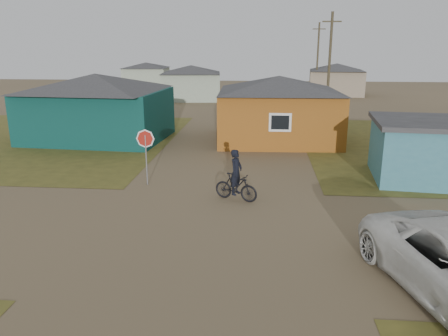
{
  "coord_description": "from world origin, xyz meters",
  "views": [
    {
      "loc": [
        1.51,
        -12.32,
        5.65
      ],
      "look_at": [
        0.18,
        3.0,
        1.3
      ],
      "focal_mm": 35.0,
      "sensor_mm": 36.0,
      "label": 1
    }
  ],
  "objects": [
    {
      "name": "ground",
      "position": [
        0.0,
        0.0,
        0.0
      ],
      "size": [
        120.0,
        120.0,
        0.0
      ],
      "primitive_type": "plane",
      "color": "brown"
    },
    {
      "name": "grass_nw",
      "position": [
        -14.0,
        13.0,
        0.01
      ],
      "size": [
        20.0,
        18.0,
        0.0
      ],
      "primitive_type": "cube",
      "color": "brown",
      "rests_on": "ground"
    },
    {
      "name": "house_teal",
      "position": [
        -8.5,
        13.5,
        2.05
      ],
      "size": [
        8.93,
        7.08,
        4.0
      ],
      "color": "#09312E",
      "rests_on": "ground"
    },
    {
      "name": "house_yellow",
      "position": [
        2.5,
        14.0,
        2.0
      ],
      "size": [
        7.72,
        6.76,
        3.9
      ],
      "color": "#8D4E15",
      "rests_on": "ground"
    },
    {
      "name": "house_pale_west",
      "position": [
        -6.0,
        34.0,
        1.86
      ],
      "size": [
        7.04,
        6.15,
        3.6
      ],
      "color": "#96A38C",
      "rests_on": "ground"
    },
    {
      "name": "house_beige_east",
      "position": [
        10.0,
        40.0,
        1.86
      ],
      "size": [
        6.95,
        6.05,
        3.6
      ],
      "color": "gray",
      "rests_on": "ground"
    },
    {
      "name": "house_pale_north",
      "position": [
        -14.0,
        46.0,
        1.75
      ],
      "size": [
        6.28,
        5.81,
        3.4
      ],
      "color": "#96A38C",
      "rests_on": "ground"
    },
    {
      "name": "utility_pole_near",
      "position": [
        6.5,
        22.0,
        4.14
      ],
      "size": [
        1.4,
        0.2,
        8.0
      ],
      "color": "#423A28",
      "rests_on": "ground"
    },
    {
      "name": "utility_pole_far",
      "position": [
        7.5,
        38.0,
        4.14
      ],
      "size": [
        1.4,
        0.2,
        8.0
      ],
      "color": "#423A28",
      "rests_on": "ground"
    },
    {
      "name": "stop_sign",
      "position": [
        -3.2,
        4.76,
        1.74
      ],
      "size": [
        0.71,
        0.36,
        2.35
      ],
      "color": "gray",
      "rests_on": "ground"
    },
    {
      "name": "cyclist",
      "position": [
        0.61,
        3.19,
        0.71
      ],
      "size": [
        1.78,
        1.12,
        1.95
      ],
      "color": "black",
      "rests_on": "ground"
    }
  ]
}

